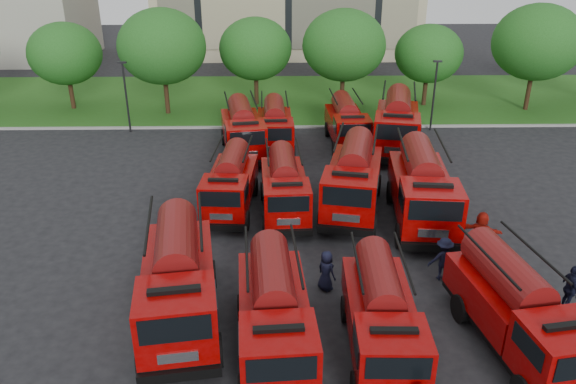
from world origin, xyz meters
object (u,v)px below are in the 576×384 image
(fire_truck_2, at_px, (382,315))
(fire_truck_0, at_px, (178,279))
(fire_truck_6, at_px, (353,178))
(firefighter_3, at_px, (441,279))
(fire_truck_4, at_px, (231,182))
(firefighter_0, at_px, (362,362))
(fire_truck_3, at_px, (519,310))
(fire_truck_7, at_px, (422,188))
(fire_truck_1, at_px, (274,313))
(firefighter_5, at_px, (477,251))
(fire_truck_10, at_px, (347,123))
(fire_truck_5, at_px, (284,186))
(fire_truck_8, at_px, (243,129))
(fire_truck_11, at_px, (397,123))
(firefighter_2, at_px, (565,310))
(fire_truck_9, at_px, (275,126))
(firefighter_4, at_px, (326,289))

(fire_truck_2, bearing_deg, fire_truck_0, 166.83)
(fire_truck_2, bearing_deg, fire_truck_6, 89.53)
(fire_truck_0, relative_size, firefighter_3, 4.08)
(fire_truck_4, relative_size, firefighter_3, 3.43)
(fire_truck_2, height_order, firefighter_0, fire_truck_2)
(fire_truck_3, xyz_separation_m, fire_truck_4, (-10.61, 11.20, -0.11))
(fire_truck_6, distance_m, fire_truck_7, 3.53)
(fire_truck_4, distance_m, fire_truck_6, 6.35)
(fire_truck_1, bearing_deg, fire_truck_2, -4.97)
(firefighter_5, bearing_deg, fire_truck_10, -46.36)
(fire_truck_2, relative_size, fire_truck_10, 0.97)
(firefighter_5, bearing_deg, fire_truck_5, 1.59)
(fire_truck_4, height_order, fire_truck_8, fire_truck_8)
(fire_truck_8, bearing_deg, fire_truck_11, -5.54)
(fire_truck_1, relative_size, fire_truck_11, 0.83)
(fire_truck_5, distance_m, firefighter_2, 13.80)
(fire_truck_6, distance_m, firefighter_3, 7.55)
(fire_truck_10, bearing_deg, fire_truck_6, -96.83)
(fire_truck_6, height_order, fire_truck_7, fire_truck_7)
(fire_truck_7, relative_size, fire_truck_9, 1.20)
(fire_truck_8, distance_m, firefighter_2, 21.88)
(fire_truck_0, distance_m, fire_truck_7, 13.29)
(fire_truck_3, bearing_deg, fire_truck_11, 81.72)
(fire_truck_10, xyz_separation_m, firefighter_2, (6.37, -18.88, -1.52))
(fire_truck_0, distance_m, firefighter_3, 10.91)
(fire_truck_3, distance_m, fire_truck_11, 19.84)
(fire_truck_3, xyz_separation_m, fire_truck_6, (-4.26, 11.07, 0.14))
(fire_truck_5, distance_m, firefighter_4, 7.29)
(fire_truck_4, distance_m, fire_truck_10, 12.09)
(fire_truck_5, relative_size, firefighter_0, 4.30)
(fire_truck_1, xyz_separation_m, fire_truck_3, (8.30, -0.05, 0.02))
(fire_truck_2, xyz_separation_m, fire_truck_9, (-3.68, 20.26, 0.05))
(fire_truck_5, bearing_deg, firefighter_0, -80.32)
(fire_truck_1, xyz_separation_m, fire_truck_10, (4.83, 20.90, -0.05))
(firefighter_2, height_order, firefighter_4, firefighter_2)
(fire_truck_4, xyz_separation_m, fire_truck_7, (9.57, -1.55, 0.32))
(fire_truck_3, height_order, fire_truck_10, fire_truck_3)
(fire_truck_8, distance_m, fire_truck_10, 7.14)
(fire_truck_3, height_order, firefighter_5, fire_truck_3)
(fire_truck_9, bearing_deg, fire_truck_5, -88.23)
(fire_truck_9, distance_m, firefighter_2, 21.42)
(fire_truck_2, distance_m, fire_truck_4, 12.69)
(fire_truck_4, distance_m, fire_truck_8, 8.16)
(fire_truck_1, height_order, fire_truck_7, fire_truck_7)
(fire_truck_4, bearing_deg, fire_truck_10, 57.99)
(fire_truck_3, bearing_deg, fire_truck_5, 117.23)
(fire_truck_5, relative_size, fire_truck_9, 0.98)
(fire_truck_1, relative_size, fire_truck_7, 0.87)
(firefighter_0, height_order, firefighter_2, firefighter_2)
(fire_truck_9, relative_size, fire_truck_11, 0.80)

